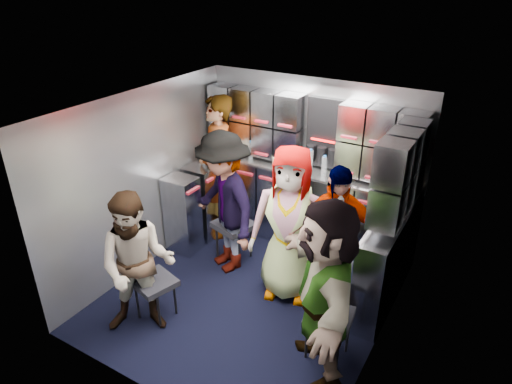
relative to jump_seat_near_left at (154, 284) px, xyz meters
The scene contains 29 objects.
floor 1.08m from the jump_seat_near_left, 49.42° to the left, with size 3.00×3.00×0.00m, color black.
wall_back 2.44m from the jump_seat_near_left, 73.96° to the left, with size 2.80×0.04×2.10m, color #989CA5.
wall_left 1.25m from the jump_seat_near_left, 134.70° to the left, with size 0.04×3.00×2.10m, color #989CA5.
wall_right 2.28m from the jump_seat_near_left, 20.31° to the left, with size 0.04×3.00×2.10m, color #989CA5.
ceiling 1.97m from the jump_seat_near_left, 49.42° to the left, with size 2.80×3.00×0.02m, color silver.
cart_bank_back 2.15m from the jump_seat_near_left, 72.41° to the left, with size 2.68×0.38×0.99m, color #91969F.
cart_bank_left 1.43m from the jump_seat_near_left, 112.29° to the left, with size 0.38×0.76×0.99m, color #91969F.
counter 2.23m from the jump_seat_near_left, 72.41° to the left, with size 2.68×0.42×0.03m, color #BABDC2.
locker_bank_back 2.46m from the jump_seat_near_left, 72.88° to the left, with size 2.68×0.28×0.82m, color #91969F.
locker_bank_right 2.63m from the jump_seat_near_left, 37.52° to the left, with size 0.28×1.00×0.82m, color #91969F.
right_cabinet 2.34m from the jump_seat_near_left, 35.57° to the left, with size 0.28×1.20×1.00m, color #91969F.
coffee_niche 2.55m from the jump_seat_near_left, 69.07° to the left, with size 0.46×0.16×0.84m, color black, non-canonical shape.
red_latch_strip 2.02m from the jump_seat_near_left, 70.64° to the left, with size 2.60×0.02×0.03m, color maroon.
jump_seat_near_left is the anchor object (origin of this frame).
jump_seat_mid_left 1.28m from the jump_seat_near_left, 85.04° to the left, with size 0.52×0.50×0.50m.
jump_seat_center 1.55m from the jump_seat_near_left, 51.41° to the left, with size 0.43×0.41×0.49m.
jump_seat_mid_right 1.91m from the jump_seat_near_left, 41.78° to the left, with size 0.40×0.39×0.40m.
jump_seat_near_right 1.74m from the jump_seat_near_left, 13.10° to the left, with size 0.45×0.43×0.48m.
attendant_standing 1.83m from the jump_seat_near_left, 103.20° to the left, with size 0.68×0.45×1.88m, color black.
attendant_arc_a 0.38m from the jump_seat_near_left, 90.00° to the right, with size 0.72×0.56×1.48m, color black.
attendant_arc_b 1.19m from the jump_seat_near_left, 84.24° to the left, with size 1.09×0.63×1.69m, color black.
attendant_arc_c 1.49m from the jump_seat_near_left, 46.86° to the left, with size 0.84×0.54×1.71m, color black.
attendant_arc_d 1.84m from the jump_seat_near_left, 37.50° to the left, with size 0.93×0.39×1.59m, color black.
attendant_arc_e 1.77m from the jump_seat_near_left, ahead, with size 1.57×0.50×1.70m, color black.
bottle_left 2.13m from the jump_seat_near_left, 92.36° to the left, with size 0.06×0.06×0.23m, color white.
bottle_mid 2.26m from the jump_seat_near_left, 69.65° to the left, with size 0.07×0.07×0.27m, color white.
bottle_right 2.32m from the jump_seat_near_left, 65.23° to the left, with size 0.06×0.06×0.23m, color white.
cup_left 2.12m from the jump_seat_near_left, 81.80° to the left, with size 0.08×0.08×0.10m, color #C3B189.
cup_right 2.79m from the jump_seat_near_left, 47.27° to the left, with size 0.07×0.07×0.11m, color #C3B189.
Camera 1 is at (2.08, -3.39, 3.24)m, focal length 32.00 mm.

